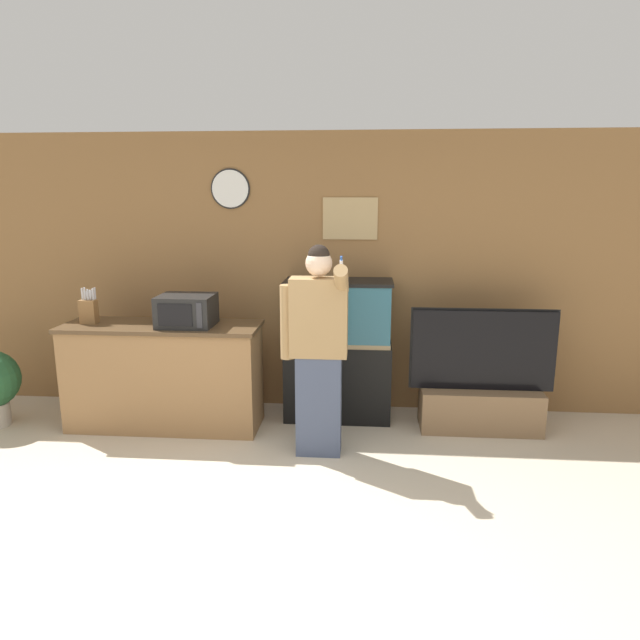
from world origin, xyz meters
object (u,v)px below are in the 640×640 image
microwave (187,311)px  tv_on_stand (480,395)px  aquarium_on_stand (338,350)px  person_standing (318,348)px  knife_block (89,310)px  counter_island (164,376)px

microwave → tv_on_stand: 2.66m
microwave → tv_on_stand: microwave is taller
tv_on_stand → aquarium_on_stand: bearing=171.9°
microwave → person_standing: person_standing is taller
aquarium_on_stand → person_standing: (-0.12, -0.77, 0.23)m
microwave → person_standing: size_ratio=0.28×
knife_block → person_standing: person_standing is taller
microwave → knife_block: knife_block is taller
aquarium_on_stand → tv_on_stand: (1.27, -0.18, -0.33)m
person_standing → tv_on_stand: bearing=23.2°
knife_block → person_standing: 2.09m
tv_on_stand → microwave: bearing=-175.8°
counter_island → microwave: microwave is taller
aquarium_on_stand → knife_block: bearing=-170.9°
tv_on_stand → person_standing: bearing=-156.8°
knife_block → aquarium_on_stand: size_ratio=0.25×
microwave → aquarium_on_stand: bearing=16.0°
counter_island → aquarium_on_stand: bearing=12.5°
aquarium_on_stand → tv_on_stand: aquarium_on_stand is taller
aquarium_on_stand → tv_on_stand: bearing=-8.1°
tv_on_stand → person_standing: person_standing is taller
aquarium_on_stand → person_standing: person_standing is taller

